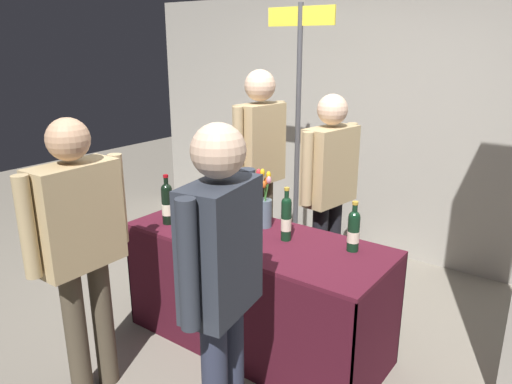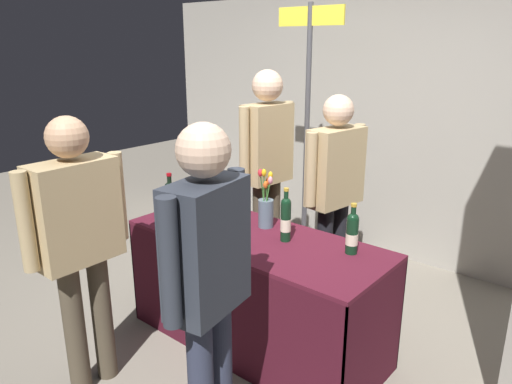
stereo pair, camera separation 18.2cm
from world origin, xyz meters
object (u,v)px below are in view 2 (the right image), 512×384
at_px(display_bottle_0, 237,197).
at_px(booth_signpost, 307,114).
at_px(featured_wine_bottle, 235,227).
at_px(flower_vase, 266,208).
at_px(tasting_table, 256,271).
at_px(vendor_presenter, 335,182).
at_px(taster_foreground_right, 78,232).
at_px(wine_glass_near_vendor, 196,203).

xyz_separation_m(display_bottle_0, booth_signpost, (-0.07, 0.97, 0.49)).
distance_m(featured_wine_bottle, flower_vase, 0.38).
height_order(tasting_table, flower_vase, flower_vase).
relative_size(vendor_presenter, taster_foreground_right, 1.00).
bearing_deg(taster_foreground_right, wine_glass_near_vendor, 4.80).
relative_size(wine_glass_near_vendor, taster_foreground_right, 0.09).
distance_m(flower_vase, taster_foreground_right, 1.20).
bearing_deg(display_bottle_0, flower_vase, -9.23).
xyz_separation_m(display_bottle_0, taster_foreground_right, (-0.12, -1.17, 0.06)).
bearing_deg(wine_glass_near_vendor, featured_wine_bottle, -21.01).
relative_size(flower_vase, taster_foreground_right, 0.25).
relative_size(display_bottle_0, vendor_presenter, 0.19).
height_order(tasting_table, display_bottle_0, display_bottle_0).
height_order(wine_glass_near_vendor, taster_foreground_right, taster_foreground_right).
height_order(tasting_table, wine_glass_near_vendor, wine_glass_near_vendor).
xyz_separation_m(flower_vase, booth_signpost, (-0.37, 1.02, 0.49)).
bearing_deg(taster_foreground_right, vendor_presenter, -18.43).
bearing_deg(display_bottle_0, tasting_table, -31.56).
bearing_deg(booth_signpost, featured_wine_bottle, -72.51).
relative_size(featured_wine_bottle, taster_foreground_right, 0.18).
bearing_deg(featured_wine_bottle, display_bottle_0, 130.91).
bearing_deg(vendor_presenter, tasting_table, 2.57).
bearing_deg(wine_glass_near_vendor, tasting_table, -1.92).
distance_m(featured_wine_bottle, display_bottle_0, 0.57).
bearing_deg(featured_wine_bottle, booth_signpost, 107.49).
bearing_deg(taster_foreground_right, tasting_table, -27.58).
xyz_separation_m(tasting_table, featured_wine_bottle, (0.01, -0.20, 0.37)).
relative_size(wine_glass_near_vendor, booth_signpost, 0.06).
bearing_deg(vendor_presenter, booth_signpost, -117.47).
bearing_deg(taster_foreground_right, flower_vase, -21.26).
bearing_deg(taster_foreground_right, booth_signpost, -1.90).
distance_m(flower_vase, booth_signpost, 1.19).
xyz_separation_m(wine_glass_near_vendor, booth_signpost, (0.14, 1.17, 0.52)).
xyz_separation_m(featured_wine_bottle, booth_signpost, (-0.44, 1.40, 0.49)).
bearing_deg(tasting_table, display_bottle_0, 148.44).
relative_size(tasting_table, flower_vase, 4.28).
height_order(featured_wine_bottle, wine_glass_near_vendor, featured_wine_bottle).
relative_size(tasting_table, vendor_presenter, 1.07).
xyz_separation_m(wine_glass_near_vendor, vendor_presenter, (0.66, 0.80, 0.10)).
xyz_separation_m(flower_vase, taster_foreground_right, (-0.43, -1.12, 0.06)).
xyz_separation_m(display_bottle_0, flower_vase, (0.31, -0.05, -0.00)).
bearing_deg(flower_vase, tasting_table, -71.19).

